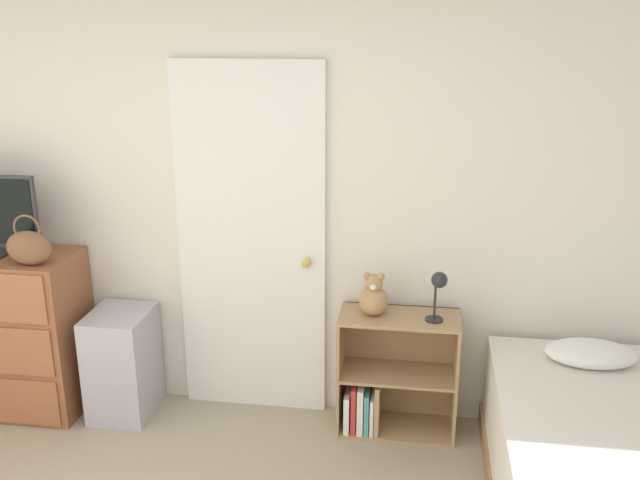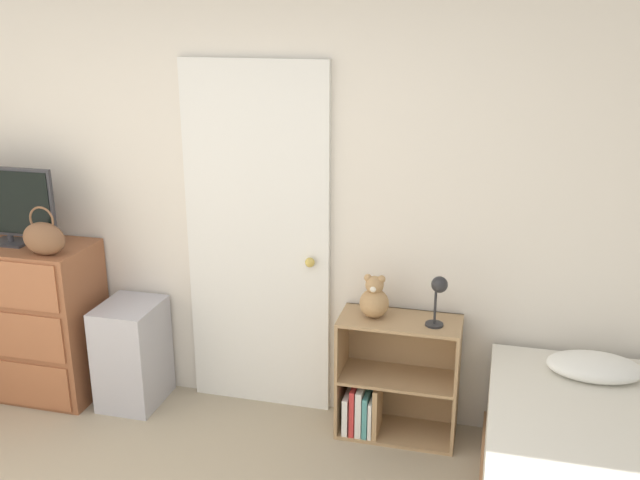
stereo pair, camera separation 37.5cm
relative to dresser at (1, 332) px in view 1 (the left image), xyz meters
name	(u,v)px [view 1 (the left image)]	position (x,y,z in m)	size (l,w,h in m)	color
wall_back	(268,201)	(1.58, 0.28, 0.79)	(10.00, 0.06, 2.55)	silver
door_closed	(251,244)	(1.49, 0.23, 0.55)	(0.85, 0.09, 2.06)	white
dresser	(1,332)	(0.00, 0.00, 0.00)	(0.97, 0.46, 0.97)	brown
handbag	(29,247)	(0.33, -0.13, 0.59)	(0.26, 0.12, 0.29)	brown
storage_bin	(123,363)	(0.73, 0.03, -0.17)	(0.34, 0.41, 0.64)	#ADADB7
bookshelf	(387,382)	(2.29, 0.08, -0.19)	(0.66, 0.31, 0.71)	tan
teddy_bear	(373,297)	(2.20, 0.07, 0.33)	(0.16, 0.16, 0.24)	tan
desk_lamp	(438,287)	(2.55, 0.03, 0.42)	(0.11, 0.11, 0.28)	#262628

